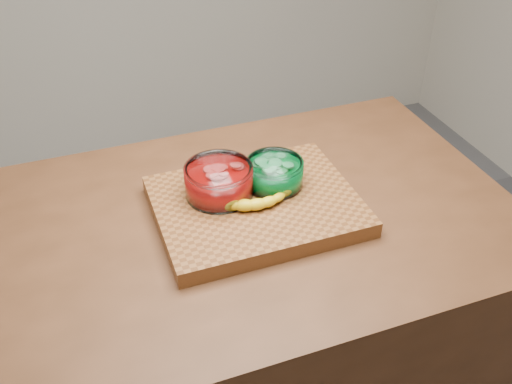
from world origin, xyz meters
name	(u,v)px	position (x,y,z in m)	size (l,w,h in m)	color
counter	(256,339)	(0.00, 0.00, 0.45)	(1.20, 0.80, 0.90)	#4F2C17
cutting_board	(256,206)	(0.00, 0.00, 0.92)	(0.45, 0.35, 0.04)	brown
bowl_red	(219,181)	(-0.07, 0.05, 0.98)	(0.15, 0.15, 0.07)	white
bowl_green	(275,173)	(0.06, 0.04, 0.97)	(0.13, 0.13, 0.06)	white
banana	(247,194)	(-0.02, 0.01, 0.96)	(0.22, 0.14, 0.03)	yellow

